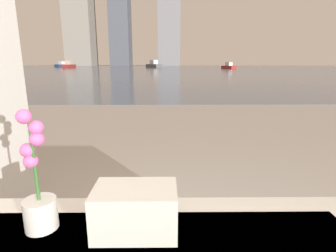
{
  "coord_description": "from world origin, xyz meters",
  "views": [
    {
      "loc": [
        0.04,
        0.0,
        1.11
      ],
      "look_at": [
        0.06,
        2.25,
        0.56
      ],
      "focal_mm": 28.0,
      "sensor_mm": 36.0,
      "label": 1
    }
  ],
  "objects": [
    {
      "name": "harbor_water",
      "position": [
        0.0,
        62.0,
        0.01
      ],
      "size": [
        180.0,
        110.0,
        0.01
      ],
      "color": "slate",
      "rests_on": "ground_plane"
    },
    {
      "name": "skyline_tower_0",
      "position": [
        -36.32,
        118.0,
        25.65
      ],
      "size": [
        11.08,
        11.57,
        51.31
      ],
      "color": "gray",
      "rests_on": "ground_plane"
    },
    {
      "name": "potted_orchid",
      "position": [
        -0.39,
        0.82,
        0.68
      ],
      "size": [
        0.11,
        0.11,
        0.42
      ],
      "color": "silver",
      "rests_on": "bathtub"
    },
    {
      "name": "harbor_boat_1",
      "position": [
        12.44,
        52.54,
        0.46
      ],
      "size": [
        2.41,
        3.58,
        1.27
      ],
      "color": "maroon",
      "rests_on": "harbor_water"
    },
    {
      "name": "harbor_boat_5",
      "position": [
        -31.97,
        84.46,
        0.53
      ],
      "size": [
        1.56,
        4.01,
        1.48
      ],
      "color": "#4C4C51",
      "rests_on": "harbor_water"
    },
    {
      "name": "towel_stack",
      "position": [
        -0.06,
        0.8,
        0.62
      ],
      "size": [
        0.28,
        0.18,
        0.16
      ],
      "color": "silver",
      "rests_on": "bathtub"
    },
    {
      "name": "harbor_boat_4",
      "position": [
        -28.48,
        74.41,
        0.58
      ],
      "size": [
        3.1,
        4.52,
        1.61
      ],
      "color": "navy",
      "rests_on": "harbor_water"
    },
    {
      "name": "harbor_boat_3",
      "position": [
        -2.81,
        65.38,
        0.66
      ],
      "size": [
        4.11,
        5.02,
        1.84
      ],
      "color": "#4C4C51",
      "rests_on": "harbor_water"
    },
    {
      "name": "harbor_boat_2",
      "position": [
        -22.39,
        62.59,
        0.6
      ],
      "size": [
        1.73,
        4.54,
        1.68
      ],
      "color": "maroon",
      "rests_on": "harbor_water"
    }
  ]
}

